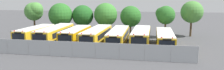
{
  "coord_description": "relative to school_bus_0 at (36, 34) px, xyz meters",
  "views": [
    {
      "loc": [
        8.34,
        -32.7,
        7.5
      ],
      "look_at": [
        2.47,
        0.0,
        1.6
      ],
      "focal_mm": 34.34,
      "sensor_mm": 36.0,
      "label": 1
    }
  ],
  "objects": [
    {
      "name": "ground_plane",
      "position": [
        10.53,
        0.19,
        -1.41
      ],
      "size": [
        160.0,
        160.0,
        0.0
      ],
      "primitive_type": "plane",
      "color": "#424244"
    },
    {
      "name": "school_bus_0",
      "position": [
        0.0,
        0.0,
        0.0
      ],
      "size": [
        2.75,
        9.5,
        2.68
      ],
      "rotation": [
        0.0,
        0.0,
        3.11
      ],
      "color": "yellow",
      "rests_on": "ground_plane"
    },
    {
      "name": "school_bus_1",
      "position": [
        3.45,
        0.2,
        0.06
      ],
      "size": [
        2.8,
        11.14,
        2.79
      ],
      "rotation": [
        0.0,
        0.0,
        3.16
      ],
      "color": "yellow",
      "rests_on": "ground_plane"
    },
    {
      "name": "school_bus_2",
      "position": [
        7.07,
        0.07,
        -0.01
      ],
      "size": [
        2.58,
        9.39,
        2.65
      ],
      "rotation": [
        0.0,
        0.0,
        3.14
      ],
      "color": "#EAA80C",
      "rests_on": "ground_plane"
    },
    {
      "name": "school_bus_3",
      "position": [
        10.55,
        0.2,
        0.01
      ],
      "size": [
        2.79,
        11.18,
        2.69
      ],
      "rotation": [
        0.0,
        0.0,
        3.11
      ],
      "color": "yellow",
      "rests_on": "ground_plane"
    },
    {
      "name": "school_bus_4",
      "position": [
        14.01,
        0.17,
        -0.03
      ],
      "size": [
        2.61,
        11.12,
        2.61
      ],
      "rotation": [
        0.0,
        0.0,
        3.16
      ],
      "color": "yellow",
      "rests_on": "ground_plane"
    },
    {
      "name": "school_bus_5",
      "position": [
        17.55,
        0.38,
        0.02
      ],
      "size": [
        2.77,
        10.45,
        2.71
      ],
      "rotation": [
        0.0,
        0.0,
        3.12
      ],
      "color": "yellow",
      "rests_on": "ground_plane"
    },
    {
      "name": "school_bus_6",
      "position": [
        21.11,
        0.02,
        -0.08
      ],
      "size": [
        2.61,
        10.56,
        2.5
      ],
      "rotation": [
        0.0,
        0.0,
        3.13
      ],
      "color": "yellow",
      "rests_on": "ground_plane"
    },
    {
      "name": "tree_0",
      "position": [
        -5.62,
        9.85,
        3.17
      ],
      "size": [
        4.15,
        3.92,
        6.43
      ],
      "color": "#4C3823",
      "rests_on": "ground_plane"
    },
    {
      "name": "tree_1",
      "position": [
        0.91,
        8.88,
        2.48
      ],
      "size": [
        4.87,
        4.87,
        6.31
      ],
      "color": "#4C3823",
      "rests_on": "ground_plane"
    },
    {
      "name": "tree_2",
      "position": [
        5.03,
        10.26,
        2.27
      ],
      "size": [
        4.4,
        4.4,
        5.89
      ],
      "color": "#4C3823",
      "rests_on": "ground_plane"
    },
    {
      "name": "tree_3",
      "position": [
        9.87,
        10.3,
        2.62
      ],
      "size": [
        4.76,
        4.76,
        6.35
      ],
      "color": "#4C3823",
      "rests_on": "ground_plane"
    },
    {
      "name": "tree_4",
      "position": [
        14.92,
        10.21,
        2.29
      ],
      "size": [
        4.22,
        4.22,
        5.8
      ],
      "color": "#4C3823",
      "rests_on": "ground_plane"
    },
    {
      "name": "tree_5",
      "position": [
        21.51,
        8.32,
        2.85
      ],
      "size": [
        3.6,
        3.44,
        5.92
      ],
      "color": "#4C3823",
      "rests_on": "ground_plane"
    },
    {
      "name": "tree_6",
      "position": [
        26.68,
        10.14,
        3.26
      ],
      "size": [
        4.17,
        4.17,
        6.8
      ],
      "color": "#4C3823",
      "rests_on": "ground_plane"
    },
    {
      "name": "chainlink_fence",
      "position": [
        10.81,
        -7.64,
        -0.35
      ],
      "size": [
        27.16,
        0.07,
        2.04
      ],
      "color": "#9EA0A3",
      "rests_on": "ground_plane"
    },
    {
      "name": "traffic_cone",
      "position": [
        16.45,
        -6.12,
        -1.15
      ],
      "size": [
        0.4,
        0.4,
        0.52
      ],
      "primitive_type": "cone",
      "color": "#EA5914",
      "rests_on": "ground_plane"
    }
  ]
}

